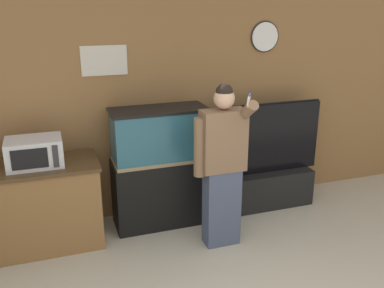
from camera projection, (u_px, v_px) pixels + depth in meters
The scene contains 6 objects.
wall_back_paneled at pixel (164, 106), 5.00m from camera, with size 10.00×0.08×2.60m.
counter_island at pixel (38, 206), 4.41m from camera, with size 1.28×0.65×0.91m.
microwave at pixel (35, 152), 4.21m from camera, with size 0.53×0.39×0.28m.
aquarium_on_stand at pixel (160, 167), 4.82m from camera, with size 1.06×0.47×1.37m.
tv_on_stand at pixel (267, 176), 5.35m from camera, with size 1.35×0.40×1.32m.
person_standing at pixel (222, 165), 4.32m from camera, with size 0.54×0.41×1.72m.
Camera 1 is at (-1.29, -1.81, 2.46)m, focal length 40.00 mm.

